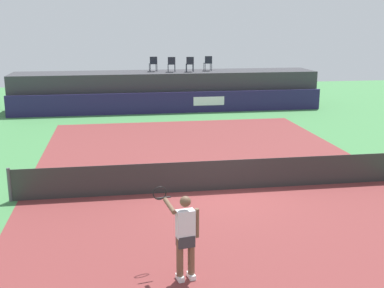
% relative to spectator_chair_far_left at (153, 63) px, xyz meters
% --- Properties ---
extents(ground_plane, '(48.00, 48.00, 0.00)m').
position_rel_spectator_chair_far_left_xyz_m(ground_plane, '(0.74, -12.49, -2.69)').
color(ground_plane, '#3D7A42').
extents(court_inner, '(12.00, 22.00, 0.00)m').
position_rel_spectator_chair_far_left_xyz_m(court_inner, '(0.74, -15.49, -2.69)').
color(court_inner, maroon).
rests_on(court_inner, ground).
extents(sponsor_wall, '(18.00, 0.22, 1.20)m').
position_rel_spectator_chair_far_left_xyz_m(sponsor_wall, '(0.75, -1.99, -2.09)').
color(sponsor_wall, '#231E4C').
rests_on(sponsor_wall, ground).
extents(spectator_platform, '(18.00, 2.80, 2.20)m').
position_rel_spectator_chair_far_left_xyz_m(spectator_platform, '(0.74, -0.19, -1.59)').
color(spectator_platform, '#38383D').
rests_on(spectator_platform, ground).
extents(spectator_chair_far_left, '(0.47, 0.47, 0.89)m').
position_rel_spectator_chair_far_left_xyz_m(spectator_chair_far_left, '(0.00, 0.00, 0.00)').
color(spectator_chair_far_left, '#1E232D').
rests_on(spectator_chair_far_left, spectator_platform).
extents(spectator_chair_left, '(0.47, 0.47, 0.89)m').
position_rel_spectator_chair_far_left_xyz_m(spectator_chair_left, '(1.04, -0.44, 0.00)').
color(spectator_chair_left, '#1E232D').
rests_on(spectator_chair_left, spectator_platform).
extents(spectator_chair_center, '(0.46, 0.46, 0.89)m').
position_rel_spectator_chair_far_left_xyz_m(spectator_chair_center, '(2.13, -0.53, 0.00)').
color(spectator_chair_center, '#1E232D').
rests_on(spectator_chair_center, spectator_platform).
extents(spectator_chair_right, '(0.45, 0.45, 0.89)m').
position_rel_spectator_chair_far_left_xyz_m(spectator_chair_right, '(3.33, -0.04, 0.00)').
color(spectator_chair_right, '#1E232D').
rests_on(spectator_chair_right, spectator_platform).
extents(tennis_net, '(12.40, 0.02, 0.95)m').
position_rel_spectator_chair_far_left_xyz_m(tennis_net, '(0.74, -15.49, -2.22)').
color(tennis_net, '#2D2D2D').
rests_on(tennis_net, ground).
extents(net_post_near, '(0.10, 0.10, 1.00)m').
position_rel_spectator_chair_far_left_xyz_m(net_post_near, '(-5.46, -15.49, -2.19)').
color(net_post_near, '#4C4C51').
rests_on(net_post_near, ground).
extents(tennis_player, '(0.85, 1.12, 1.77)m').
position_rel_spectator_chair_far_left_xyz_m(tennis_player, '(-1.11, -20.66, -1.73)').
color(tennis_player, white).
rests_on(tennis_player, court_inner).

